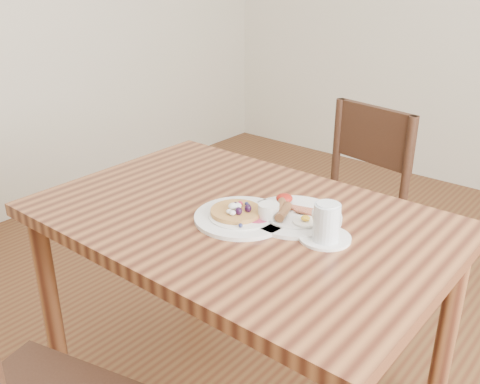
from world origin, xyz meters
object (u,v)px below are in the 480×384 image
(pancake_plate, at_px, (243,215))
(teacup_saucer, at_px, (325,227))
(dining_table, at_px, (240,244))
(chair_far, at_px, (348,202))
(breakfast_plate, at_px, (293,214))
(water_glass, at_px, (326,224))

(pancake_plate, xyz_separation_m, teacup_saucer, (0.24, 0.05, 0.02))
(dining_table, bearing_deg, chair_far, 94.03)
(dining_table, xyz_separation_m, breakfast_plate, (0.13, 0.08, 0.11))
(teacup_saucer, bearing_deg, breakfast_plate, 159.17)
(pancake_plate, relative_size, water_glass, 2.48)
(dining_table, distance_m, chair_far, 0.80)
(chair_far, bearing_deg, teacup_saucer, 123.45)
(dining_table, distance_m, pancake_plate, 0.12)
(chair_far, distance_m, pancake_plate, 0.85)
(teacup_saucer, distance_m, water_glass, 0.03)
(breakfast_plate, bearing_deg, teacup_saucer, -20.83)
(chair_far, height_order, water_glass, chair_far)
(teacup_saucer, xyz_separation_m, water_glass, (0.01, -0.01, 0.02))
(water_glass, bearing_deg, breakfast_plate, 155.92)
(chair_far, relative_size, pancake_plate, 3.26)
(pancake_plate, height_order, water_glass, water_glass)
(water_glass, bearing_deg, pancake_plate, -172.35)
(chair_far, relative_size, teacup_saucer, 6.29)
(chair_far, relative_size, water_glass, 8.07)
(chair_far, xyz_separation_m, pancake_plate, (0.08, -0.80, 0.27))
(teacup_saucer, bearing_deg, pancake_plate, -168.96)
(breakfast_plate, distance_m, teacup_saucer, 0.15)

